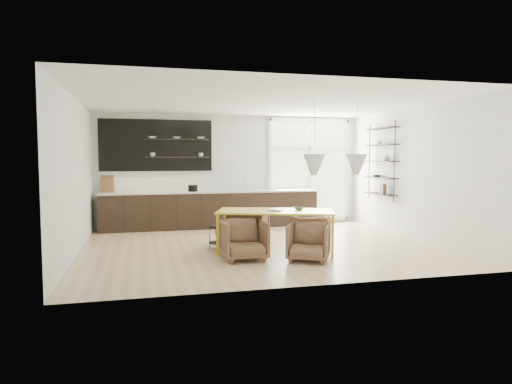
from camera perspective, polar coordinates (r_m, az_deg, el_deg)
name	(u,v)px	position (r m, az deg, el deg)	size (l,w,h in m)	color
room	(273,172)	(10.38, 2.15, 2.50)	(7.02, 6.01, 2.91)	beige
kitchen_run	(208,204)	(11.73, -6.02, -1.55)	(5.54, 0.69, 2.75)	black
right_shelving	(382,163)	(11.53, 15.45, 3.47)	(0.26, 1.22, 1.90)	black
dining_table	(276,213)	(8.64, 2.46, -2.67)	(2.37, 1.63, 0.79)	gold
armchair_back_left	(248,226)	(9.51, -1.04, -4.28)	(0.79, 0.81, 0.74)	brown
armchair_back_right	(310,230)	(9.54, 6.77, -4.69)	(0.64, 0.66, 0.60)	brown
armchair_front_left	(244,240)	(8.03, -1.53, -5.99)	(0.75, 0.77, 0.70)	brown
armchair_front_right	(309,242)	(8.00, 6.60, -6.24)	(0.70, 0.72, 0.65)	brown
wire_stool	(218,234)	(8.96, -4.75, -5.25)	(0.37, 0.37, 0.47)	black
table_book	(270,210)	(8.65, 1.70, -2.20)	(0.24, 0.32, 0.03)	white
table_bowl	(299,208)	(8.76, 5.36, -2.05)	(0.19, 0.19, 0.06)	#457C4F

